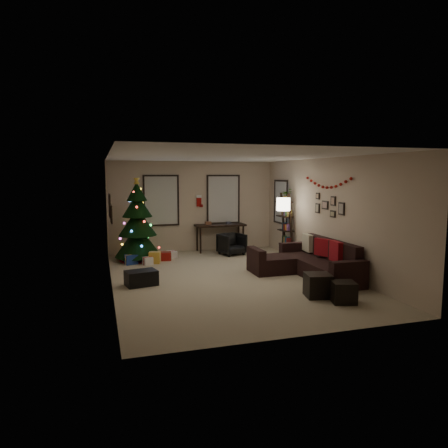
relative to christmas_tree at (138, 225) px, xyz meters
The scene contains 29 objects.
floor 3.23m from the christmas_tree, 56.01° to the right, with size 7.00×7.00×0.00m, color tan.
ceiling 3.55m from the christmas_tree, 56.01° to the right, with size 7.00×7.00×0.00m, color white.
wall_back 2.01m from the christmas_tree, 28.50° to the left, with size 5.00×5.00×0.00m, color #C8B298.
wall_front 6.32m from the christmas_tree, 74.09° to the right, with size 5.00×5.00×0.00m, color #C8B298.
wall_left 2.71m from the christmas_tree, 106.78° to the right, with size 7.00×7.00×0.00m, color #C8B298.
wall_right 4.96m from the christmas_tree, 31.22° to the right, with size 7.00×7.00×0.00m, color #C8B298.
window_back_left 1.34m from the christmas_tree, 49.42° to the left, with size 1.05×0.06×1.50m.
window_back_right 2.89m from the christmas_tree, 18.73° to the left, with size 1.05×0.06×1.50m.
window_right_wall 4.23m from the christmas_tree, ahead, with size 0.06×0.90×1.30m.
christmas_tree is the anchor object (origin of this frame).
presents 0.92m from the christmas_tree, 46.42° to the right, with size 1.50×1.01×0.30m.
sofa 4.64m from the christmas_tree, 38.53° to the right, with size 1.76×2.56×0.84m.
pillow_red_a 5.23m from the christmas_tree, 40.99° to the right, with size 0.12×0.44×0.44m, color maroon.
pillow_red_b 4.88m from the christmas_tree, 36.00° to the right, with size 0.11×0.40×0.40m, color maroon.
pillow_cream 4.50m from the christmas_tree, 28.61° to the right, with size 0.12×0.42×0.42m, color beige.
ottoman_near 5.35m from the christmas_tree, 56.24° to the right, with size 0.46×0.46×0.44m, color black.
ottoman_far 5.87m from the christmas_tree, 56.65° to the right, with size 0.41×0.41×0.39m, color black.
desk 2.60m from the christmas_tree, 14.70° to the left, with size 1.51×0.54×0.81m.
desk_chair 2.74m from the christmas_tree, ahead, with size 0.60×0.57×0.62m, color black.
bookshelf 4.10m from the christmas_tree, 10.40° to the right, with size 0.30×0.53×1.80m.
potted_plant 4.18m from the christmas_tree, 10.05° to the right, with size 0.41×0.36×0.46m, color #4C4C4C.
floor_lamp 3.92m from the christmas_tree, 18.91° to the right, with size 0.36×0.36×1.70m.
art_map 2.15m from the christmas_tree, 111.63° to the right, with size 0.04×0.60×0.50m.
art_abstract 3.01m from the christmas_tree, 104.74° to the right, with size 0.04×0.45×0.35m.
gallery 5.00m from the christmas_tree, 32.06° to the right, with size 0.03×1.25×0.54m.
garland 5.04m from the christmas_tree, 31.62° to the right, with size 0.08×1.90×0.30m, color #A5140C, non-canonical shape.
stocking_left 1.95m from the christmas_tree, 32.61° to the left, with size 0.20×0.05×0.36m.
stocking_right 2.19m from the christmas_tree, 24.74° to the left, with size 0.20×0.05×0.36m.
storage_bin 2.73m from the christmas_tree, 93.96° to the right, with size 0.63×0.42×0.32m, color black.
Camera 1 is at (-2.71, -8.59, 2.31)m, focal length 33.02 mm.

